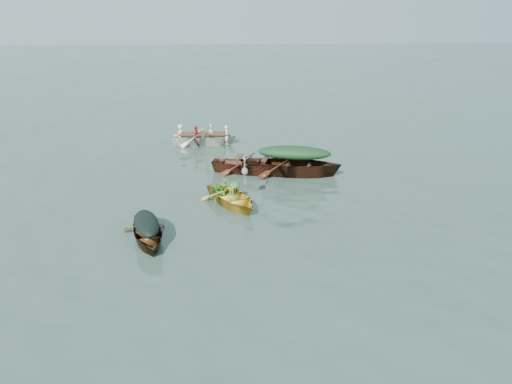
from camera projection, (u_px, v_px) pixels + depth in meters
ground at (281, 224)px, 15.26m from camera, size 140.00×140.00×0.00m
yellow_dinghy at (232, 205)px, 16.71m from camera, size 2.80×3.61×0.91m
dark_covered_boat at (148, 240)px, 14.19m from camera, size 1.95×3.48×0.79m
green_tarp_boat at (294, 175)px, 19.58m from camera, size 5.38×2.73×1.25m
open_wooden_boat at (252, 173)px, 19.80m from camera, size 4.69×2.63×1.05m
rowed_boat at (204, 145)px, 23.76m from camera, size 4.36×1.50×1.03m
dark_tarp_cover at (146, 221)px, 13.98m from camera, size 1.07×1.91×0.40m
green_tarp_cover at (294, 153)px, 19.27m from camera, size 2.96×1.50×0.52m
thwart_benches at (252, 160)px, 19.61m from camera, size 2.38×1.45×0.04m
heron at (245, 176)px, 16.70m from camera, size 0.43×0.48×0.92m
dinghy_weeds at (224, 179)px, 16.89m from camera, size 1.03×1.12×0.60m
rowers at (203, 126)px, 23.44m from camera, size 3.07×1.31×0.76m
oars at (204, 133)px, 23.56m from camera, size 0.73×2.63×0.06m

